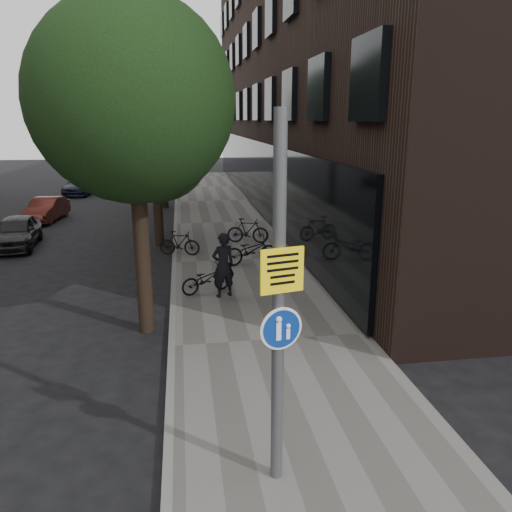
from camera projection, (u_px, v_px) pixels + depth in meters
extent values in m
plane|color=black|center=(294.00, 434.00, 8.04)|extent=(120.00, 120.00, 0.00)
cube|color=slate|center=(239.00, 261.00, 17.60)|extent=(4.50, 60.00, 0.12)
cube|color=slate|center=(174.00, 264.00, 17.28)|extent=(0.15, 60.00, 0.13)
cube|color=black|center=(359.00, 43.00, 27.85)|extent=(12.00, 40.00, 18.00)
cylinder|color=black|center=(143.00, 267.00, 11.54)|extent=(0.36, 0.36, 3.20)
sphere|color=black|center=(133.00, 100.00, 10.56)|extent=(4.40, 4.40, 4.40)
sphere|color=black|center=(156.00, 146.00, 11.64)|extent=(2.64, 2.64, 2.64)
cylinder|color=black|center=(158.00, 206.00, 19.64)|extent=(0.36, 0.36, 3.20)
sphere|color=black|center=(153.00, 108.00, 18.66)|extent=(5.00, 5.00, 5.00)
sphere|color=black|center=(165.00, 135.00, 19.75)|extent=(3.00, 3.00, 3.00)
cylinder|color=black|center=(164.00, 180.00, 28.23)|extent=(0.36, 0.36, 3.20)
sphere|color=black|center=(161.00, 112.00, 27.24)|extent=(5.00, 5.00, 5.00)
sphere|color=black|center=(169.00, 130.00, 28.33)|extent=(3.00, 3.00, 3.00)
cylinder|color=#595B5E|center=(278.00, 310.00, 6.29)|extent=(0.16, 0.16, 4.92)
cube|color=yellow|center=(279.00, 268.00, 6.14)|extent=(0.56, 0.16, 0.57)
cylinder|color=navy|center=(278.00, 326.00, 6.35)|extent=(0.49, 0.13, 0.50)
cylinder|color=white|center=(278.00, 326.00, 6.35)|extent=(0.56, 0.15, 0.57)
imported|color=black|center=(223.00, 265.00, 13.71)|extent=(0.77, 0.64, 1.82)
imported|color=black|center=(251.00, 250.00, 16.89)|extent=(1.97, 1.01, 0.99)
imported|color=black|center=(248.00, 231.00, 19.84)|extent=(1.72, 0.87, 0.99)
imported|color=black|center=(206.00, 279.00, 14.15)|extent=(1.61, 1.10, 0.80)
imported|color=black|center=(179.00, 243.00, 18.05)|extent=(1.55, 0.82, 0.90)
imported|color=black|center=(17.00, 232.00, 19.59)|extent=(1.81, 3.81, 1.26)
imported|color=#551E18|center=(46.00, 209.00, 24.75)|extent=(1.63, 3.62, 1.15)
imported|color=black|center=(82.00, 185.00, 33.62)|extent=(2.24, 4.34, 1.20)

